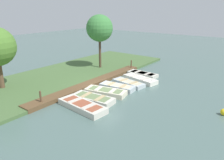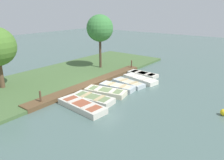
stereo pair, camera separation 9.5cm
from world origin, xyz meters
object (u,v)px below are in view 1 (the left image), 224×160
rowboat_0 (82,106)px  mooring_post_far (131,65)px  rowboat_4 (129,83)px  park_tree_left (100,28)px  rowboat_2 (106,92)px  mooring_post_near (41,98)px  buoy (224,112)px  rowboat_1 (93,99)px  rowboat_5 (140,79)px  rowboat_6 (142,74)px  rowboat_3 (117,87)px

rowboat_0 → mooring_post_far: (-2.44, 9.63, 0.34)m
rowboat_0 → mooring_post_far: mooring_post_far is taller
rowboat_4 → park_tree_left: size_ratio=0.53×
rowboat_2 → mooring_post_near: (-2.09, -4.16, 0.35)m
rowboat_4 → buoy: buoy is taller
rowboat_2 → rowboat_1: bearing=-98.1°
rowboat_0 → mooring_post_near: 2.80m
rowboat_4 → mooring_post_far: size_ratio=2.75×
rowboat_0 → buoy: bearing=36.2°
rowboat_5 → park_tree_left: park_tree_left is taller
mooring_post_near → buoy: bearing=30.8°
rowboat_6 → rowboat_5: bearing=-64.7°
rowboat_0 → park_tree_left: size_ratio=0.64×
rowboat_6 → rowboat_2: bearing=-85.8°
rowboat_2 → rowboat_4: rowboat_2 is taller
rowboat_4 → park_tree_left: bearing=163.0°
mooring_post_near → rowboat_5: bearing=73.0°
buoy → park_tree_left: park_tree_left is taller
rowboat_1 → mooring_post_far: mooring_post_far is taller
mooring_post_far → park_tree_left: bearing=-149.0°
rowboat_3 → mooring_post_far: (-2.15, 5.42, 0.35)m
rowboat_1 → rowboat_5: rowboat_1 is taller
rowboat_6 → rowboat_3: bearing=-84.5°
rowboat_0 → mooring_post_far: size_ratio=3.34×
rowboat_1 → rowboat_5: size_ratio=0.94×
rowboat_2 → rowboat_4: bearing=72.6°
mooring_post_near → mooring_post_far: bearing=90.0°
buoy → rowboat_1: bearing=-156.7°
mooring_post_far → rowboat_0: bearing=-75.8°
rowboat_3 → park_tree_left: park_tree_left is taller
rowboat_6 → mooring_post_far: size_ratio=2.70×
park_tree_left → rowboat_5: bearing=-9.3°
rowboat_5 → rowboat_6: rowboat_5 is taller
mooring_post_far → park_tree_left: size_ratio=0.19×
rowboat_6 → buoy: size_ratio=7.21×
mooring_post_near → mooring_post_far: 10.97m
rowboat_3 → park_tree_left: size_ratio=0.52×
mooring_post_far → rowboat_1: bearing=-75.1°
rowboat_2 → park_tree_left: bearing=120.3°
rowboat_3 → mooring_post_near: (-2.15, -5.55, 0.35)m
rowboat_0 → mooring_post_near: (-2.44, -1.34, 0.34)m
rowboat_3 → rowboat_5: bearing=74.7°
rowboat_5 → park_tree_left: (-5.35, 0.88, 4.03)m
rowboat_4 → mooring_post_far: bearing=127.5°
rowboat_2 → mooring_post_near: bearing=-129.8°
rowboat_0 → buoy: size_ratio=8.90×
rowboat_1 → rowboat_6: rowboat_1 is taller
park_tree_left → rowboat_3: bearing=-37.2°
rowboat_1 → mooring_post_far: (-2.22, 8.37, 0.34)m
buoy → rowboat_5: bearing=160.8°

